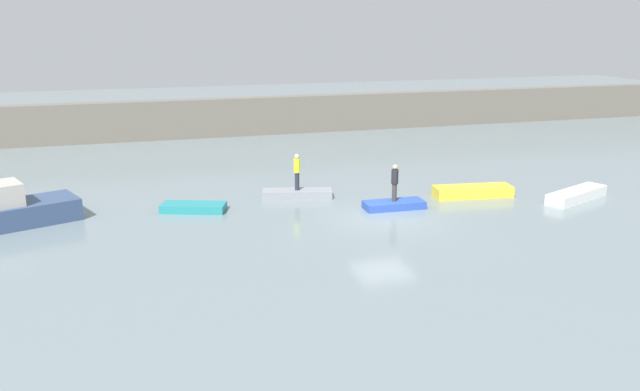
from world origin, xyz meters
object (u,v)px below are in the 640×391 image
at_px(rowboat_teal, 194,207).
at_px(rowboat_white, 577,195).
at_px(motorboat, 7,210).
at_px(rowboat_blue, 394,205).
at_px(rowboat_yellow, 473,191).
at_px(person_hiviz_shirt, 297,170).
at_px(rowboat_grey, 297,194).
at_px(person_dark_shirt, 395,181).

distance_m(rowboat_teal, rowboat_white, 18.29).
bearing_deg(motorboat, rowboat_white, -7.73).
relative_size(rowboat_blue, rowboat_yellow, 0.73).
relative_size(rowboat_teal, rowboat_yellow, 0.75).
distance_m(rowboat_teal, person_hiviz_shirt, 5.34).
bearing_deg(rowboat_grey, person_hiviz_shirt, -49.21).
bearing_deg(rowboat_grey, rowboat_blue, -25.26).
bearing_deg(motorboat, rowboat_yellow, -4.10).
relative_size(motorboat, rowboat_teal, 1.99).
distance_m(rowboat_blue, person_dark_shirt, 1.14).
height_order(rowboat_teal, rowboat_yellow, rowboat_yellow).
height_order(motorboat, rowboat_grey, motorboat).
relative_size(motorboat, rowboat_white, 1.46).
relative_size(rowboat_yellow, person_hiviz_shirt, 2.15).
bearing_deg(rowboat_blue, motorboat, 174.19).
height_order(person_hiviz_shirt, person_dark_shirt, person_hiviz_shirt).
xyz_separation_m(rowboat_blue, rowboat_yellow, (4.52, 0.77, 0.10)).
distance_m(rowboat_grey, person_hiviz_shirt, 1.20).
bearing_deg(rowboat_yellow, person_hiviz_shirt, 171.62).
height_order(rowboat_grey, person_dark_shirt, person_dark_shirt).
relative_size(rowboat_white, person_dark_shirt, 2.28).
height_order(rowboat_yellow, person_dark_shirt, person_dark_shirt).
xyz_separation_m(rowboat_blue, person_dark_shirt, (-0.00, -0.00, 1.14)).
bearing_deg(motorboat, rowboat_grey, 3.73).
bearing_deg(rowboat_white, rowboat_grey, 138.49).
relative_size(motorboat, rowboat_grey, 1.70).
bearing_deg(rowboat_blue, rowboat_teal, 167.93).
bearing_deg(rowboat_yellow, person_dark_shirt, -162.85).
height_order(rowboat_blue, person_hiviz_shirt, person_hiviz_shirt).
xyz_separation_m(rowboat_grey, rowboat_white, (12.84, -4.33, 0.06)).
distance_m(rowboat_blue, rowboat_yellow, 4.58).
bearing_deg(rowboat_teal, rowboat_yellow, 13.81).
bearing_deg(rowboat_grey, motorboat, -162.04).
xyz_separation_m(rowboat_yellow, rowboat_white, (4.52, -1.97, -0.02)).
bearing_deg(rowboat_teal, rowboat_white, 9.19).
height_order(rowboat_grey, rowboat_yellow, rowboat_yellow).
distance_m(rowboat_blue, rowboat_white, 9.12).
distance_m(rowboat_grey, rowboat_yellow, 8.64).
bearing_deg(rowboat_white, person_dark_shirt, 149.56).
distance_m(motorboat, person_dark_shirt, 16.83).
bearing_deg(motorboat, rowboat_teal, -0.37).
distance_m(motorboat, rowboat_teal, 7.75).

